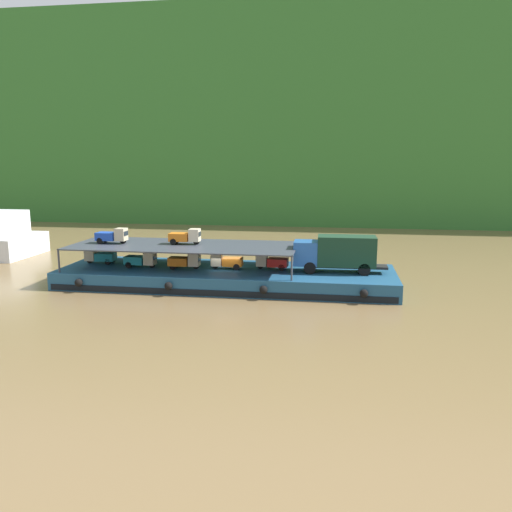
% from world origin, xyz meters
% --- Properties ---
extents(ground_plane, '(400.00, 400.00, 0.00)m').
position_xyz_m(ground_plane, '(0.00, 0.00, 0.00)').
color(ground_plane, brown).
extents(hillside_far_bank, '(137.50, 37.47, 36.60)m').
position_xyz_m(hillside_far_bank, '(0.00, 58.91, 20.62)').
color(hillside_far_bank, '#33702D').
rests_on(hillside_far_bank, ground).
extents(cargo_barge, '(28.97, 8.77, 1.50)m').
position_xyz_m(cargo_barge, '(0.00, -0.02, 0.75)').
color(cargo_barge, navy).
rests_on(cargo_barge, ground).
extents(covered_lorry, '(7.88, 2.38, 3.10)m').
position_xyz_m(covered_lorry, '(9.50, 0.06, 3.19)').
color(covered_lorry, '#285BA3').
rests_on(covered_lorry, cargo_barge).
extents(cargo_rack, '(19.77, 7.45, 2.00)m').
position_xyz_m(cargo_rack, '(-3.80, 0.00, 3.44)').
color(cargo_rack, '#383D47').
rests_on(cargo_rack, cargo_barge).
extents(mini_truck_lower_stern, '(2.78, 1.27, 1.38)m').
position_xyz_m(mini_truck_lower_stern, '(-11.95, 0.53, 2.19)').
color(mini_truck_lower_stern, teal).
rests_on(mini_truck_lower_stern, cargo_barge).
extents(mini_truck_lower_aft, '(2.78, 1.27, 1.38)m').
position_xyz_m(mini_truck_lower_aft, '(-7.56, -0.55, 2.19)').
color(mini_truck_lower_aft, teal).
rests_on(mini_truck_lower_aft, cargo_barge).
extents(mini_truck_lower_mid, '(2.74, 1.20, 1.38)m').
position_xyz_m(mini_truck_lower_mid, '(-3.57, -0.52, 2.19)').
color(mini_truck_lower_mid, orange).
rests_on(mini_truck_lower_mid, cargo_barge).
extents(mini_truck_lower_fore, '(2.79, 1.29, 1.38)m').
position_xyz_m(mini_truck_lower_fore, '(0.00, -0.03, 2.19)').
color(mini_truck_lower_fore, orange).
rests_on(mini_truck_lower_fore, cargo_barge).
extents(mini_truck_lower_bow, '(2.79, 1.29, 1.38)m').
position_xyz_m(mini_truck_lower_bow, '(3.92, 0.39, 2.19)').
color(mini_truck_lower_bow, red).
rests_on(mini_truck_lower_bow, cargo_barge).
extents(mini_truck_upper_stern, '(2.76, 1.24, 1.38)m').
position_xyz_m(mini_truck_upper_stern, '(-10.34, -0.11, 4.19)').
color(mini_truck_upper_stern, '#1E47B7').
rests_on(mini_truck_upper_stern, cargo_rack).
extents(mini_truck_upper_mid, '(2.76, 1.23, 1.38)m').
position_xyz_m(mini_truck_upper_mid, '(-3.77, 0.45, 4.19)').
color(mini_truck_upper_mid, orange).
rests_on(mini_truck_upper_mid, cargo_rack).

